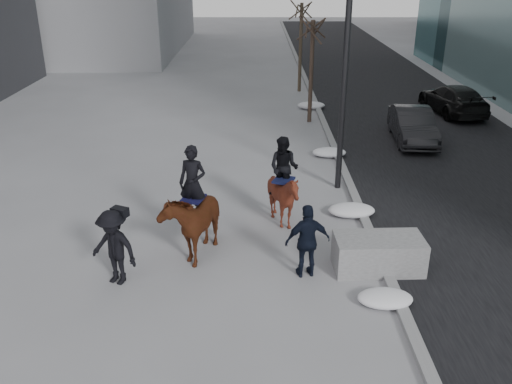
{
  "coord_description": "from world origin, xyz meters",
  "views": [
    {
      "loc": [
        -0.02,
        -10.81,
        6.67
      ],
      "look_at": [
        0.0,
        1.2,
        1.5
      ],
      "focal_mm": 38.0,
      "sensor_mm": 36.0,
      "label": 1
    }
  ],
  "objects_px": {
    "planter": "(378,254)",
    "mounted_left": "(194,215)",
    "mounted_right": "(284,191)",
    "car_near": "(413,125)"
  },
  "relations": [
    {
      "from": "car_near",
      "to": "mounted_left",
      "type": "bearing_deg",
      "value": -126.7
    },
    {
      "from": "mounted_left",
      "to": "mounted_right",
      "type": "xyz_separation_m",
      "value": [
        2.25,
        1.5,
        -0.02
      ]
    },
    {
      "from": "planter",
      "to": "mounted_left",
      "type": "height_order",
      "value": "mounted_left"
    },
    {
      "from": "car_near",
      "to": "mounted_left",
      "type": "relative_size",
      "value": 1.48
    },
    {
      "from": "car_near",
      "to": "mounted_right",
      "type": "relative_size",
      "value": 1.63
    },
    {
      "from": "planter",
      "to": "mounted_left",
      "type": "relative_size",
      "value": 0.75
    },
    {
      "from": "mounted_right",
      "to": "mounted_left",
      "type": "bearing_deg",
      "value": -146.21
    },
    {
      "from": "car_near",
      "to": "mounted_right",
      "type": "distance_m",
      "value": 9.16
    },
    {
      "from": "planter",
      "to": "car_near",
      "type": "xyz_separation_m",
      "value": [
        3.36,
        9.68,
        0.25
      ]
    },
    {
      "from": "mounted_left",
      "to": "planter",
      "type": "bearing_deg",
      "value": -10.67
    }
  ]
}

